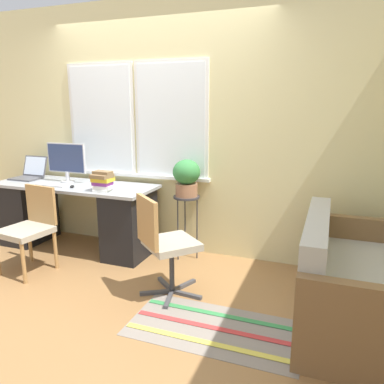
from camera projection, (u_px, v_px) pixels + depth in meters
ground_plane at (130, 270)px, 3.74m from camera, size 14.00×14.00×0.00m
wall_back_with_window at (158, 129)px, 4.11m from camera, size 9.00×0.12×2.70m
desk at (76, 214)px, 4.25m from camera, size 1.86×0.66×0.75m
laptop at (29, 174)px, 4.48m from camera, size 0.33×0.33×0.25m
monitor at (66, 160)px, 4.23m from camera, size 0.49×0.15×0.44m
keyboard at (53, 185)px, 4.09m from camera, size 0.37×0.14×0.02m
mouse at (72, 186)px, 3.98m from camera, size 0.04×0.06×0.03m
book_stack at (103, 181)px, 3.82m from camera, size 0.20×0.19×0.21m
desk_chair_wooden at (30, 226)px, 3.67m from camera, size 0.48×0.49×0.83m
office_chair_swivel at (164, 242)px, 3.15m from camera, size 0.59×0.59×0.89m
couch_loveseat at (351, 287)px, 2.80m from camera, size 0.78×1.47×0.80m
plant_stand at (187, 203)px, 3.94m from camera, size 0.28×0.28×0.68m
potted_plant at (186, 177)px, 3.87m from camera, size 0.29×0.29×0.39m
floor_rug_striped at (214, 328)px, 2.76m from camera, size 1.27×0.65×0.01m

